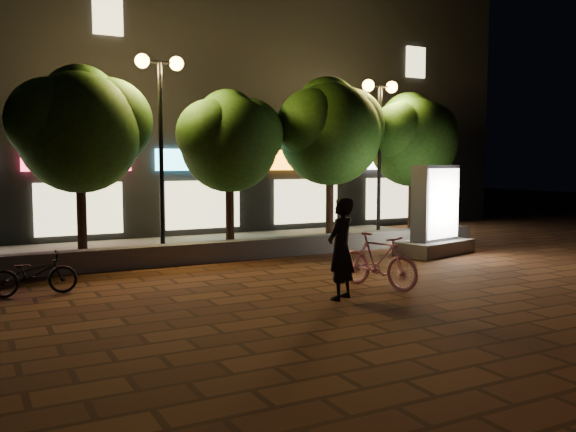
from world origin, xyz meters
TOP-DOWN VIEW (x-y plane):
  - ground at (0.00, 0.00)m, footprint 80.00×80.00m
  - retaining_wall at (0.00, 4.00)m, footprint 16.00×0.45m
  - sidewalk at (0.00, 6.50)m, footprint 16.00×5.00m
  - building_block at (-0.01, 12.99)m, footprint 28.00×8.12m
  - tree_left at (-3.45, 5.46)m, footprint 3.60×3.00m
  - tree_mid at (0.55, 5.46)m, footprint 3.24×2.70m
  - tree_right at (3.86, 5.46)m, footprint 3.72×3.10m
  - tree_far_right at (7.05, 5.46)m, footprint 3.48×2.90m
  - street_lamp_left at (-1.50, 5.20)m, footprint 1.26×0.36m
  - street_lamp_right at (5.50, 5.20)m, footprint 1.26×0.36m
  - ad_kiosk at (5.26, 2.32)m, footprint 2.45×1.62m
  - scooter_pink at (1.19, -0.63)m, footprint 1.09×1.90m
  - rider at (-0.03, -1.13)m, footprint 0.82×0.73m
  - scooter_parked at (-4.97, 1.85)m, footprint 1.58×0.59m

SIDE VIEW (x-z plane):
  - ground at x=0.00m, z-range 0.00..0.00m
  - sidewalk at x=0.00m, z-range 0.00..0.08m
  - retaining_wall at x=0.00m, z-range 0.00..0.50m
  - scooter_parked at x=-4.97m, z-range 0.00..0.82m
  - scooter_pink at x=1.19m, z-range 0.00..1.10m
  - rider at x=-0.03m, z-range 0.00..1.88m
  - ad_kiosk at x=5.26m, z-range -0.24..2.20m
  - tree_mid at x=0.55m, z-range 0.97..5.47m
  - tree_far_right at x=7.05m, z-range 0.99..5.75m
  - tree_left at x=-3.45m, z-range 1.00..5.89m
  - tree_right at x=3.86m, z-range 1.03..6.10m
  - street_lamp_right at x=5.50m, z-range 1.40..6.38m
  - street_lamp_left at x=-1.50m, z-range 1.44..6.62m
  - building_block at x=-0.01m, z-range -0.65..10.65m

